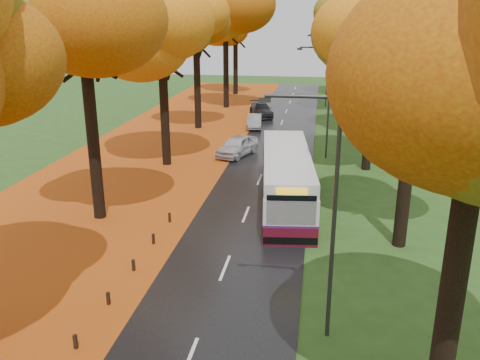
% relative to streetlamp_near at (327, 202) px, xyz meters
% --- Properties ---
extents(road, '(6.50, 90.00, 0.04)m').
position_rel_streetlamp_near_xyz_m(road, '(-3.95, 17.00, -4.69)').
color(road, black).
rests_on(road, ground).
extents(centre_line, '(0.12, 90.00, 0.01)m').
position_rel_streetlamp_near_xyz_m(centre_line, '(-3.95, 17.00, -4.67)').
color(centre_line, silver).
rests_on(centre_line, road).
extents(leaf_verge, '(12.00, 90.00, 0.02)m').
position_rel_streetlamp_near_xyz_m(leaf_verge, '(-12.95, 17.00, -4.70)').
color(leaf_verge, '#9C420E').
rests_on(leaf_verge, ground).
extents(leaf_drift, '(0.90, 90.00, 0.01)m').
position_rel_streetlamp_near_xyz_m(leaf_drift, '(-7.00, 17.00, -4.67)').
color(leaf_drift, '#B34712').
rests_on(leaf_drift, road).
extents(trees_left, '(9.20, 74.00, 13.88)m').
position_rel_streetlamp_near_xyz_m(trees_left, '(-11.13, 19.06, 4.82)').
color(trees_left, black).
rests_on(trees_left, ground).
extents(trees_right, '(9.30, 74.20, 13.96)m').
position_rel_streetlamp_near_xyz_m(trees_right, '(3.24, 18.91, 4.98)').
color(trees_right, black).
rests_on(trees_right, ground).
extents(streetlamp_near, '(2.45, 0.18, 8.00)m').
position_rel_streetlamp_near_xyz_m(streetlamp_near, '(0.00, 0.00, 0.00)').
color(streetlamp_near, '#333538').
rests_on(streetlamp_near, ground).
extents(streetlamp_mid, '(2.45, 0.18, 8.00)m').
position_rel_streetlamp_near_xyz_m(streetlamp_mid, '(0.00, 22.00, 0.00)').
color(streetlamp_mid, '#333538').
rests_on(streetlamp_mid, ground).
extents(streetlamp_far, '(2.45, 0.18, 8.00)m').
position_rel_streetlamp_near_xyz_m(streetlamp_far, '(0.00, 44.00, 0.00)').
color(streetlamp_far, '#333538').
rests_on(streetlamp_far, ground).
extents(bus, '(3.76, 11.35, 2.93)m').
position_rel_streetlamp_near_xyz_m(bus, '(-1.99, 11.94, -3.14)').
color(bus, '#540D1C').
rests_on(bus, road).
extents(car_white, '(3.06, 4.66, 1.47)m').
position_rel_streetlamp_near_xyz_m(car_white, '(-6.30, 21.49, -3.94)').
color(car_white, silver).
rests_on(car_white, road).
extents(car_silver, '(1.71, 3.83, 1.22)m').
position_rel_streetlamp_near_xyz_m(car_silver, '(-6.30, 31.22, -4.06)').
color(car_silver, gray).
rests_on(car_silver, road).
extents(car_dark, '(3.17, 5.09, 1.37)m').
position_rel_streetlamp_near_xyz_m(car_dark, '(-6.30, 36.66, -3.99)').
color(car_dark, black).
rests_on(car_dark, road).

